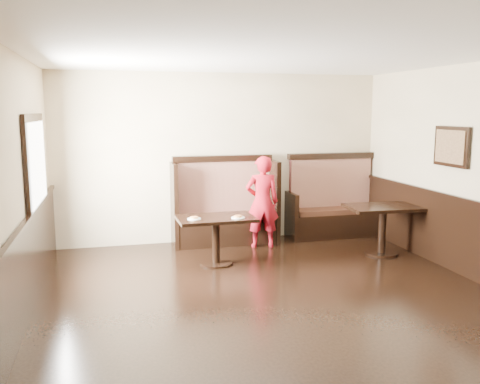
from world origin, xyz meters
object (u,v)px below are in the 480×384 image
object	(u,v)px
booth_main	(225,211)
booth_neighbor	(333,209)
table_neighbor	(383,218)
table_main	(216,228)
child	(262,202)

from	to	relation	value
booth_main	booth_neighbor	world-z (taller)	same
table_neighbor	booth_main	bearing A→B (deg)	153.26
booth_neighbor	table_main	size ratio (longest dim) A/B	1.49
table_neighbor	child	world-z (taller)	child
table_neighbor	child	distance (m)	1.88
child	booth_main	bearing A→B (deg)	-33.41
booth_main	table_main	world-z (taller)	booth_main
booth_neighbor	table_neighbor	distance (m)	1.31
booth_main	table_main	size ratio (longest dim) A/B	1.58
table_main	child	world-z (taller)	child
child	booth_neighbor	bearing A→B (deg)	-156.94
table_main	booth_main	bearing A→B (deg)	70.09
child	table_neighbor	bearing A→B (deg)	159.15
booth_neighbor	table_neighbor	size ratio (longest dim) A/B	1.46
booth_main	table_neighbor	distance (m)	2.54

